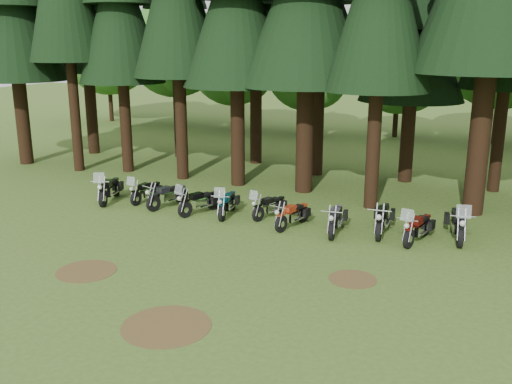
% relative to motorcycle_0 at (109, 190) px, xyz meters
% --- Properties ---
extents(ground, '(120.00, 120.00, 0.00)m').
position_rel_motorcycle_0_xyz_m(ground, '(7.04, -4.58, -0.51)').
color(ground, '#38571D').
rests_on(ground, ground).
extents(pine_back_4, '(4.94, 4.94, 13.78)m').
position_rel_motorcycle_0_xyz_m(pine_back_4, '(11.08, 8.67, 7.74)').
color(pine_back_4, black).
rests_on(pine_back_4, ground).
extents(decid_0, '(8.00, 7.78, 10.00)m').
position_rel_motorcycle_0_xyz_m(decid_0, '(-15.06, 20.69, 5.39)').
color(decid_0, black).
rests_on(decid_0, ground).
extents(decid_1, '(7.91, 7.69, 9.88)m').
position_rel_motorcycle_0_xyz_m(decid_1, '(-8.94, 21.19, 5.32)').
color(decid_1, black).
rests_on(decid_1, ground).
extents(decid_2, '(6.72, 6.53, 8.40)m').
position_rel_motorcycle_0_xyz_m(decid_2, '(-3.39, 20.20, 4.44)').
color(decid_2, black).
rests_on(decid_2, ground).
extents(decid_3, '(6.12, 5.95, 7.65)m').
position_rel_motorcycle_0_xyz_m(decid_3, '(2.33, 20.55, 4.00)').
color(decid_3, black).
rests_on(decid_3, ground).
extents(decid_4, '(5.93, 5.76, 7.41)m').
position_rel_motorcycle_0_xyz_m(decid_4, '(8.62, 21.75, 3.86)').
color(decid_4, black).
rests_on(decid_4, ground).
extents(decid_5, '(8.45, 8.21, 10.56)m').
position_rel_motorcycle_0_xyz_m(decid_5, '(15.34, 21.14, 5.72)').
color(decid_5, black).
rests_on(decid_5, ground).
extents(dirt_patch_0, '(1.80, 1.80, 0.01)m').
position_rel_motorcycle_0_xyz_m(dirt_patch_0, '(4.04, -6.58, -0.51)').
color(dirt_patch_0, '#4C3D1E').
rests_on(dirt_patch_0, ground).
extents(dirt_patch_1, '(1.40, 1.40, 0.01)m').
position_rel_motorcycle_0_xyz_m(dirt_patch_1, '(11.54, -4.08, -0.51)').
color(dirt_patch_1, '#4C3D1E').
rests_on(dirt_patch_1, ground).
extents(dirt_patch_2, '(2.20, 2.20, 0.01)m').
position_rel_motorcycle_0_xyz_m(dirt_patch_2, '(8.04, -8.58, -0.51)').
color(dirt_patch_2, '#4C3D1E').
rests_on(dirt_patch_2, ground).
extents(motorcycle_0, '(1.05, 2.40, 1.53)m').
position_rel_motorcycle_0_xyz_m(motorcycle_0, '(0.00, 0.00, 0.00)').
color(motorcycle_0, black).
rests_on(motorcycle_0, ground).
extents(motorcycle_1, '(0.46, 2.06, 1.29)m').
position_rel_motorcycle_0_xyz_m(motorcycle_1, '(1.46, 0.60, -0.08)').
color(motorcycle_1, black).
rests_on(motorcycle_1, ground).
extents(motorcycle_2, '(0.77, 2.15, 0.90)m').
position_rel_motorcycle_0_xyz_m(motorcycle_2, '(2.75, 0.24, -0.06)').
color(motorcycle_2, black).
rests_on(motorcycle_2, ground).
extents(motorcycle_3, '(1.03, 2.13, 1.38)m').
position_rel_motorcycle_0_xyz_m(motorcycle_3, '(4.38, -0.06, -0.05)').
color(motorcycle_3, black).
rests_on(motorcycle_3, ground).
extents(motorcycle_4, '(0.67, 2.24, 1.40)m').
position_rel_motorcycle_0_xyz_m(motorcycle_4, '(5.51, 0.13, -0.04)').
color(motorcycle_4, black).
rests_on(motorcycle_4, ground).
extents(motorcycle_5, '(0.84, 1.99, 1.27)m').
position_rel_motorcycle_0_xyz_m(motorcycle_5, '(7.13, 0.55, -0.09)').
color(motorcycle_5, black).
rests_on(motorcycle_5, ground).
extents(motorcycle_6, '(0.65, 2.06, 0.85)m').
position_rel_motorcycle_0_xyz_m(motorcycle_6, '(8.36, -0.24, -0.08)').
color(motorcycle_6, black).
rests_on(motorcycle_6, ground).
extents(motorcycle_7, '(0.43, 2.28, 0.93)m').
position_rel_motorcycle_0_xyz_m(motorcycle_7, '(9.99, -0.26, -0.04)').
color(motorcycle_7, black).
rests_on(motorcycle_7, ground).
extents(motorcycle_8, '(0.41, 2.46, 1.00)m').
position_rel_motorcycle_0_xyz_m(motorcycle_8, '(11.53, 0.35, -0.00)').
color(motorcycle_8, black).
rests_on(motorcycle_8, ground).
extents(motorcycle_9, '(0.79, 2.26, 1.43)m').
position_rel_motorcycle_0_xyz_m(motorcycle_9, '(12.82, -0.11, -0.04)').
color(motorcycle_9, black).
rests_on(motorcycle_9, ground).
extents(motorcycle_10, '(0.73, 2.50, 1.57)m').
position_rel_motorcycle_0_xyz_m(motorcycle_10, '(14.06, 0.70, 0.01)').
color(motorcycle_10, black).
rests_on(motorcycle_10, ground).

